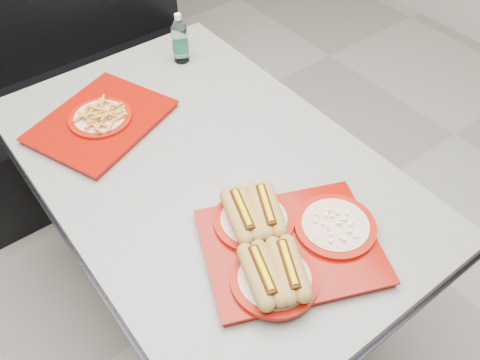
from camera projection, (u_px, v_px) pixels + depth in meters
ground at (214, 292)px, 2.09m from camera, size 6.00×6.00×0.00m
diner_table at (208, 199)px, 1.67m from camera, size 0.92×1.42×0.75m
booth_bench at (77, 85)px, 2.39m from camera, size 1.30×0.57×1.35m
tray_near at (284, 242)px, 1.30m from camera, size 0.55×0.50×0.10m
tray_far at (101, 119)px, 1.65m from camera, size 0.51×0.46×0.08m
water_bottle at (180, 41)px, 1.86m from camera, size 0.06×0.06×0.19m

